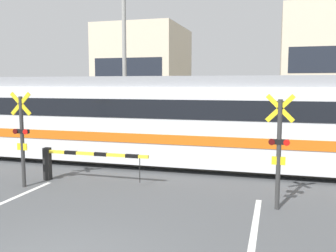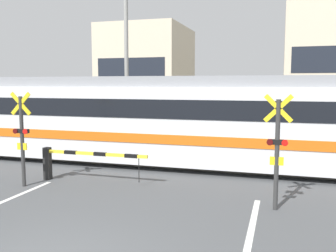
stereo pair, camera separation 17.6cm
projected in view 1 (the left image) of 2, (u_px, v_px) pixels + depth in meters
rail_track_near at (172, 168)px, 13.33m from camera, size 50.00×0.10×0.08m
rail_track_far at (182, 160)px, 14.70m from camera, size 50.00×0.10×0.08m
commuter_train at (210, 119)px, 13.49m from camera, size 20.42×3.00×3.28m
crossing_barrier_near at (72, 159)px, 11.51m from camera, size 3.47×0.20×1.03m
crossing_barrier_far at (251, 138)px, 16.00m from camera, size 3.47×0.20×1.03m
crossing_signal_left at (22, 135)px, 10.85m from camera, size 0.68×0.15×2.78m
crossing_signal_right at (279, 147)px, 8.88m from camera, size 0.68×0.15×2.78m
pedestrian at (236, 123)px, 19.14m from camera, size 0.38×0.23×1.73m
building_left_of_street at (145, 75)px, 30.28m from camera, size 6.14×7.26×7.50m
building_right_of_street at (319, 68)px, 26.61m from camera, size 5.27×7.26×8.21m
utility_pole_streetside at (124, 62)px, 19.88m from camera, size 0.22×0.22×8.36m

